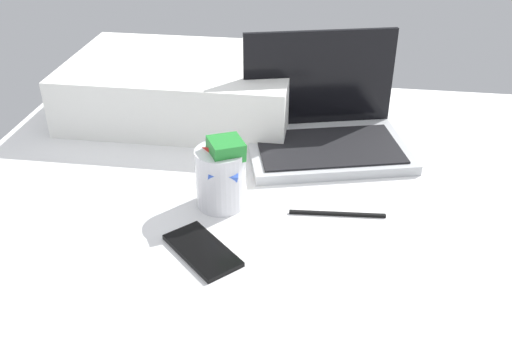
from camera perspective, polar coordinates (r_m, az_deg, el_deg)
The scene contains 6 objects.
bed_mattress at distance 103.05cm, azimuth 16.61°, elevation -11.99°, with size 180.00×140.00×18.00cm, color white.
laptop at distance 122.99cm, azimuth 6.84°, elevation 4.25°, with size 37.80×30.71×23.00cm.
snack_cup at distance 101.88cm, azimuth -3.46°, elevation -0.33°, with size 9.51×10.09×13.38cm.
cell_phone at distance 93.80cm, azimuth -5.36°, elevation -7.91°, with size 6.80×14.00×0.80cm, color black.
pillow at distance 138.63cm, azimuth -7.31°, elevation 8.30°, with size 52.00×36.00×13.00cm, color white.
charger_cable at distance 102.79cm, azimuth 8.07°, elevation -4.29°, with size 17.00×0.60×0.60cm, color black.
Camera 1 is at (-18.34, -75.50, 76.68)cm, focal length 40.26 mm.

